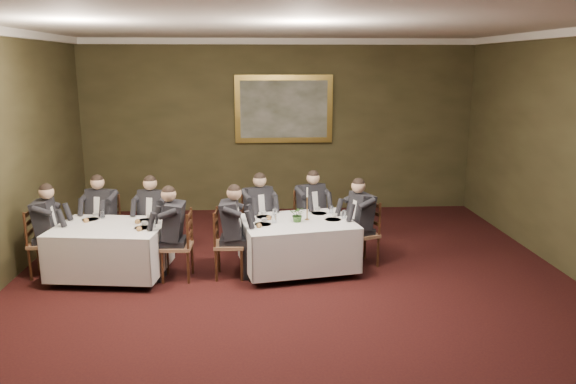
{
  "coord_description": "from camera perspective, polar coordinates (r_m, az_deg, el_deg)",
  "views": [
    {
      "loc": [
        -0.55,
        -6.51,
        3.01
      ],
      "look_at": [
        -0.04,
        1.58,
        1.15
      ],
      "focal_mm": 35.0,
      "sensor_mm": 36.0,
      "label": 1
    }
  ],
  "objects": [
    {
      "name": "centerpiece",
      "position": [
        8.14,
        1.02,
        -2.2
      ],
      "size": [
        0.26,
        0.24,
        0.25
      ],
      "primitive_type": "imported",
      "rotation": [
        0.0,
        0.0,
        -0.26
      ],
      "color": "#2D5926",
      "rests_on": "table_main"
    },
    {
      "name": "candlestick",
      "position": [
        8.24,
        1.96,
        -1.58
      ],
      "size": [
        0.07,
        0.07,
        0.5
      ],
      "color": "#A77533",
      "rests_on": "table_main"
    },
    {
      "name": "place_setting_table_main",
      "position": [
        8.45,
        -2.09,
        -2.28
      ],
      "size": [
        0.33,
        0.31,
        0.14
      ],
      "color": "white",
      "rests_on": "table_main"
    },
    {
      "name": "chair_main_backleft",
      "position": [
        9.03,
        -3.06,
        -4.67
      ],
      "size": [
        0.57,
        0.56,
        1.0
      ],
      "rotation": [
        0.0,
        0.0,
        3.53
      ],
      "color": "#856143",
      "rests_on": "ground"
    },
    {
      "name": "chair_main_backright",
      "position": [
        9.23,
        2.22,
        -4.28
      ],
      "size": [
        0.57,
        0.56,
        1.0
      ],
      "rotation": [
        0.0,
        0.0,
        3.57
      ],
      "color": "#856143",
      "rests_on": "ground"
    },
    {
      "name": "crown_molding",
      "position": [
        6.55,
        1.26,
        16.67
      ],
      "size": [
        8.0,
        10.0,
        0.12
      ],
      "color": "white",
      "rests_on": "back_wall"
    },
    {
      "name": "diner_sec_backright",
      "position": [
        8.99,
        -13.35,
        -3.57
      ],
      "size": [
        0.54,
        0.59,
        1.35
      ],
      "rotation": [
        0.0,
        0.0,
        2.8
      ],
      "color": "black",
      "rests_on": "chair_sec_backright"
    },
    {
      "name": "diner_sec_endright",
      "position": [
        8.13,
        -11.24,
        -5.24
      ],
      "size": [
        0.5,
        0.43,
        1.35
      ],
      "rotation": [
        0.0,
        0.0,
        1.53
      ],
      "color": "black",
      "rests_on": "chair_sec_endright"
    },
    {
      "name": "diner_main_backright",
      "position": [
        9.15,
        2.27,
        -2.93
      ],
      "size": [
        0.56,
        0.6,
        1.35
      ],
      "rotation": [
        0.0,
        0.0,
        3.57
      ],
      "color": "black",
      "rests_on": "chair_main_backright"
    },
    {
      "name": "diner_main_backleft",
      "position": [
        8.96,
        -3.05,
        -3.3
      ],
      "size": [
        0.55,
        0.6,
        1.35
      ],
      "rotation": [
        0.0,
        0.0,
        3.53
      ],
      "color": "black",
      "rests_on": "chair_main_backleft"
    },
    {
      "name": "diner_sec_endleft",
      "position": [
        8.82,
        -23.43,
        -4.63
      ],
      "size": [
        0.5,
        0.44,
        1.35
      ],
      "rotation": [
        0.0,
        0.0,
        -1.51
      ],
      "color": "black",
      "rests_on": "chair_sec_endleft"
    },
    {
      "name": "diner_sec_backleft",
      "position": [
        9.27,
        -18.23,
        -3.38
      ],
      "size": [
        0.51,
        0.57,
        1.35
      ],
      "rotation": [
        0.0,
        0.0,
        2.87
      ],
      "color": "black",
      "rests_on": "chair_sec_backleft"
    },
    {
      "name": "diner_main_endright",
      "position": [
        8.59,
        7.49,
        -4.1
      ],
      "size": [
        0.59,
        0.54,
        1.35
      ],
      "rotation": [
        0.0,
        0.0,
        1.92
      ],
      "color": "black",
      "rests_on": "chair_main_endright"
    },
    {
      "name": "ground",
      "position": [
        7.2,
        1.12,
        -11.82
      ],
      "size": [
        10.0,
        10.0,
        0.0
      ],
      "primitive_type": "plane",
      "color": "black",
      "rests_on": "ground"
    },
    {
      "name": "place_setting_table_second",
      "position": [
        8.8,
        -19.08,
        -2.38
      ],
      "size": [
        0.33,
        0.31,
        0.14
      ],
      "color": "white",
      "rests_on": "table_second"
    },
    {
      "name": "chair_sec_backleft",
      "position": [
        9.34,
        -18.09,
        -4.71
      ],
      "size": [
        0.54,
        0.52,
        1.0
      ],
      "rotation": [
        0.0,
        0.0,
        2.87
      ],
      "color": "#856143",
      "rests_on": "ground"
    },
    {
      "name": "diner_main_endleft",
      "position": [
        8.1,
        -5.95,
        -5.12
      ],
      "size": [
        0.5,
        0.43,
        1.35
      ],
      "rotation": [
        0.0,
        0.0,
        -1.62
      ],
      "color": "black",
      "rests_on": "chair_main_endleft"
    },
    {
      "name": "chair_sec_endleft",
      "position": [
        8.89,
        -23.37,
        -6.04
      ],
      "size": [
        0.45,
        0.46,
        1.0
      ],
      "rotation": [
        0.0,
        0.0,
        -1.51
      ],
      "color": "#856143",
      "rests_on": "ground"
    },
    {
      "name": "chair_sec_backright",
      "position": [
        9.07,
        -13.24,
        -4.93
      ],
      "size": [
        0.55,
        0.54,
        1.0
      ],
      "rotation": [
        0.0,
        0.0,
        2.8
      ],
      "color": "#856143",
      "rests_on": "ground"
    },
    {
      "name": "chair_main_endleft",
      "position": [
        8.17,
        -5.99,
        -6.65
      ],
      "size": [
        0.44,
        0.46,
        1.0
      ],
      "rotation": [
        0.0,
        0.0,
        -1.62
      ],
      "color": "#856143",
      "rests_on": "ground"
    },
    {
      "name": "table_second",
      "position": [
        8.45,
        -17.56,
        -5.36
      ],
      "size": [
        1.69,
        1.37,
        0.67
      ],
      "rotation": [
        0.0,
        0.0,
        -0.13
      ],
      "color": "black",
      "rests_on": "ground"
    },
    {
      "name": "ceiling",
      "position": [
        6.55,
        1.27,
        17.19
      ],
      "size": [
        8.0,
        10.0,
        0.1
      ],
      "primitive_type": "cube",
      "color": "silver",
      "rests_on": "back_wall"
    },
    {
      "name": "chair_sec_endright",
      "position": [
        8.2,
        -11.09,
        -6.75
      ],
      "size": [
        0.44,
        0.46,
        1.0
      ],
      "rotation": [
        0.0,
        0.0,
        1.53
      ],
      "color": "#856143",
      "rests_on": "ground"
    },
    {
      "name": "table_main",
      "position": [
        8.31,
        0.97,
        -5.04
      ],
      "size": [
        1.81,
        1.5,
        0.67
      ],
      "rotation": [
        0.0,
        0.0,
        0.18
      ],
      "color": "black",
      "rests_on": "ground"
    },
    {
      "name": "painting",
      "position": [
        11.5,
        -0.43,
        8.42
      ],
      "size": [
        1.98,
        0.09,
        1.37
      ],
      "color": "gold",
      "rests_on": "back_wall"
    },
    {
      "name": "back_wall",
      "position": [
        11.59,
        -0.89,
        6.68
      ],
      "size": [
        8.0,
        0.1,
        3.5
      ],
      "primitive_type": "cube",
      "color": "#322D19",
      "rests_on": "ground"
    },
    {
      "name": "chair_main_endright",
      "position": [
        8.67,
        7.51,
        -5.53
      ],
      "size": [
        0.55,
        0.56,
        1.0
      ],
      "rotation": [
        0.0,
        0.0,
        1.92
      ],
      "color": "#856143",
      "rests_on": "ground"
    }
  ]
}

